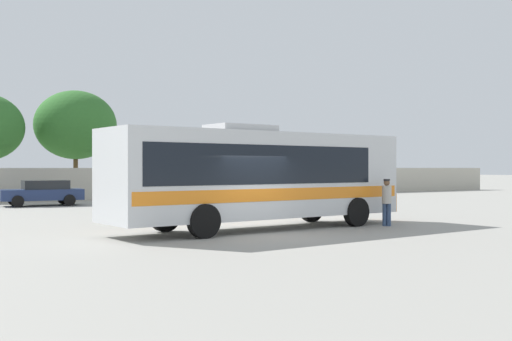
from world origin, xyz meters
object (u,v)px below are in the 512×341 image
(parked_car_second_dark_blue, at_px, (43,192))
(attendant_by_bus_door, at_px, (387,199))
(coach_bus_silver_orange, at_px, (257,174))
(roadside_tree_midright, at_px, (76,125))

(parked_car_second_dark_blue, bearing_deg, attendant_by_bus_door, -67.94)
(coach_bus_silver_orange, distance_m, attendant_by_bus_door, 4.96)
(roadside_tree_midright, bearing_deg, coach_bus_silver_orange, -92.20)
(coach_bus_silver_orange, height_order, roadside_tree_midright, roadside_tree_midright)
(attendant_by_bus_door, xyz_separation_m, parked_car_second_dark_blue, (-7.75, 19.13, -0.21))
(coach_bus_silver_orange, xyz_separation_m, attendant_by_bus_door, (4.67, -1.41, -0.92))
(coach_bus_silver_orange, bearing_deg, attendant_by_bus_door, -16.80)
(attendant_by_bus_door, bearing_deg, parked_car_second_dark_blue, 112.06)
(coach_bus_silver_orange, relative_size, parked_car_second_dark_blue, 2.52)
(coach_bus_silver_orange, relative_size, roadside_tree_midright, 1.50)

